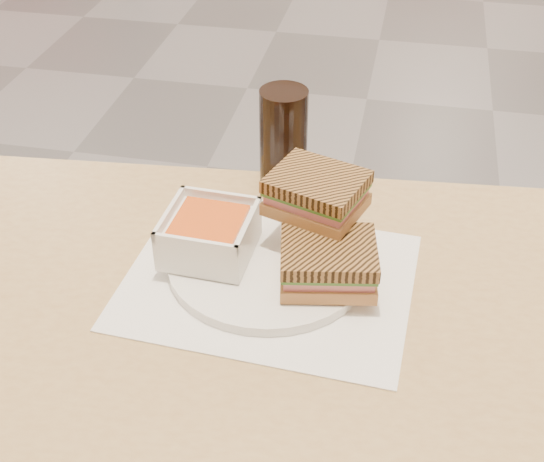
% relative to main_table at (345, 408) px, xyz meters
% --- Properties ---
extents(main_table, '(1.26, 0.80, 0.75)m').
position_rel_main_table_xyz_m(main_table, '(0.00, 0.00, 0.00)').
color(main_table, tan).
rests_on(main_table, ground).
extents(tray_liner, '(0.37, 0.30, 0.00)m').
position_rel_main_table_xyz_m(tray_liner, '(-0.11, 0.09, 0.11)').
color(tray_liner, white).
rests_on(tray_liner, main_table).
extents(plate, '(0.26, 0.26, 0.01)m').
position_rel_main_table_xyz_m(plate, '(-0.12, 0.12, 0.12)').
color(plate, white).
rests_on(plate, tray_liner).
extents(soup_bowl, '(0.11, 0.11, 0.06)m').
position_rel_main_table_xyz_m(soup_bowl, '(-0.20, 0.11, 0.16)').
color(soup_bowl, white).
rests_on(soup_bowl, plate).
extents(panini_lower, '(0.13, 0.11, 0.05)m').
position_rel_main_table_xyz_m(panini_lower, '(-0.04, 0.09, 0.16)').
color(panini_lower, '#B77C44').
rests_on(panini_lower, plate).
extents(panini_upper, '(0.14, 0.12, 0.05)m').
position_rel_main_table_xyz_m(panini_upper, '(-0.07, 0.16, 0.21)').
color(panini_upper, '#B77C44').
rests_on(panini_upper, panini_lower).
extents(cola_glass, '(0.07, 0.07, 0.15)m').
position_rel_main_table_xyz_m(cola_glass, '(-0.14, 0.32, 0.19)').
color(cola_glass, black).
rests_on(cola_glass, main_table).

